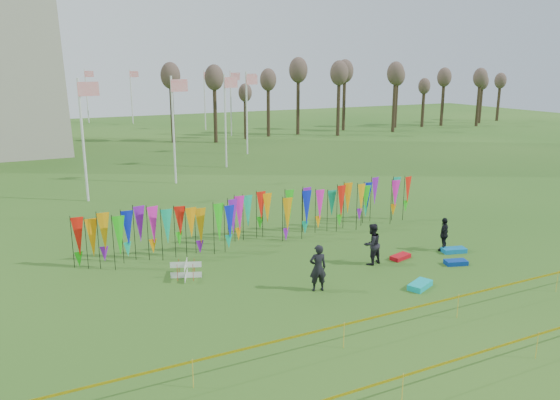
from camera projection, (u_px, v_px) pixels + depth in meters
name	position (u px, v px, depth m)	size (l,w,h in m)	color
ground	(347.00, 302.00, 20.93)	(160.00, 160.00, 0.00)	#234F16
banner_row	(265.00, 212.00, 27.68)	(18.64, 0.64, 2.45)	black
caution_tape_near	(389.00, 315.00, 18.13)	(26.00, 0.02, 0.90)	#FFDD05
caution_tape_far	(459.00, 360.00, 15.36)	(26.00, 0.02, 0.90)	#FFDD05
tree_line	(370.00, 84.00, 71.42)	(53.92, 1.92, 7.84)	#3B2D1D
box_kite	(186.00, 270.00, 23.16)	(0.67, 0.67, 0.75)	#B7170D
person_left	(318.00, 268.00, 21.76)	(0.71, 0.52, 1.94)	black
person_mid	(372.00, 244.00, 24.65)	(0.93, 0.57, 1.91)	black
person_right	(444.00, 234.00, 26.44)	(0.98, 0.56, 1.67)	black
kite_bag_turquoise	(420.00, 285.00, 22.21)	(1.17, 0.59, 0.23)	#0CB4B7
kite_bag_blue	(456.00, 262.00, 24.79)	(0.99, 0.52, 0.21)	#093293
kite_bag_red	(400.00, 257.00, 25.53)	(1.05, 0.48, 0.19)	red
kite_bag_teal	(454.00, 250.00, 26.39)	(1.14, 0.55, 0.22)	#0D77BC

